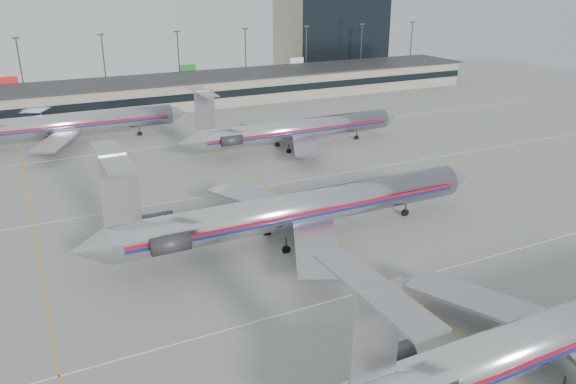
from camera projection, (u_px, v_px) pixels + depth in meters
ground at (469, 340)px, 45.14m from camera, size 260.00×260.00×0.00m
apron_markings at (394, 283)px, 53.50m from camera, size 160.00×0.15×0.02m
terminal at (159, 93)px, 126.00m from camera, size 162.00×17.00×6.25m
light_mast_row at (142, 61)px, 135.80m from camera, size 163.60×0.40×15.28m
distant_building at (330, 29)px, 173.58m from camera, size 30.00×20.00×25.00m
jet_foreground at (561, 330)px, 40.65m from camera, size 44.25×26.05×11.58m
jet_second_row at (293, 210)px, 61.15m from camera, size 48.16×28.36×12.61m
jet_third_row at (293, 130)px, 94.96m from camera, size 41.54×25.55×11.36m
jet_back_row at (58, 125)px, 96.99m from camera, size 44.40×27.31×12.14m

